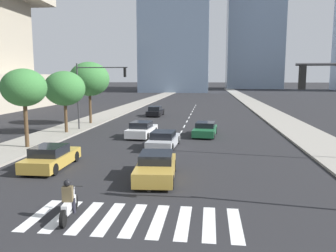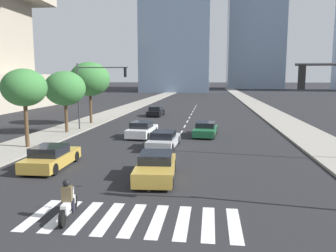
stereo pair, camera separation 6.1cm
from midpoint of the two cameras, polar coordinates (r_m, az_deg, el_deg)
sidewalk_east at (r=37.18m, az=20.18°, el=-0.12°), size 4.00×260.00×0.15m
sidewalk_west at (r=38.76m, az=-13.89°, el=0.46°), size 4.00×260.00×0.15m
crosswalk_near at (r=12.71m, az=-5.93°, el=-15.38°), size 7.65×2.95×0.01m
lane_divider_center at (r=39.77m, az=3.16°, el=0.77°), size 0.14×50.00×0.01m
motorcycle_lead at (r=13.04m, az=-16.52°, el=-12.32°), size 0.70×2.12×1.49m
sedan_gold_0 at (r=20.34m, az=-19.17°, el=-5.03°), size 1.92×4.39×1.30m
sedan_green_1 at (r=29.98m, az=6.22°, el=-0.59°), size 2.17×4.46×1.20m
sedan_gold_2 at (r=17.18m, az=-2.12°, el=-6.92°), size 2.15×4.47×1.31m
sedan_black_3 at (r=45.55m, az=-2.18°, el=2.46°), size 1.89×4.42×1.30m
sedan_silver_4 at (r=24.71m, az=-0.82°, el=-2.36°), size 2.02×4.56×1.24m
sedan_white_5 at (r=29.35m, az=-4.49°, el=-0.64°), size 2.11×4.48×1.35m
traffic_signal_far at (r=33.06m, az=-12.16°, el=6.91°), size 5.21×0.28×6.29m
street_tree_nearest at (r=25.99m, az=-23.16°, el=5.93°), size 3.13×3.13×5.57m
street_tree_second at (r=31.98m, az=-17.07°, el=6.06°), size 3.65×3.65×5.54m
street_tree_third at (r=37.88m, az=-13.16°, el=7.70°), size 4.32×4.32×6.64m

